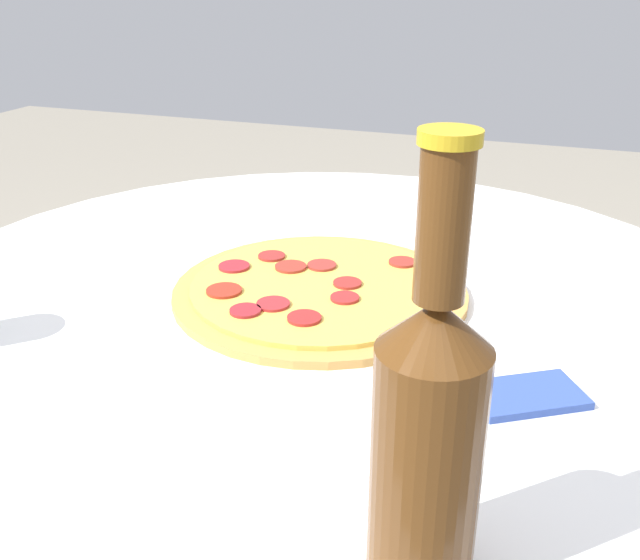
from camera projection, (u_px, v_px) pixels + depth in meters
name	position (u px, v px, depth m)	size (l,w,h in m)	color
table	(320.00, 403.00, 0.98)	(1.10, 1.10, 0.69)	white
pizza	(319.00, 289.00, 0.89)	(0.37, 0.37, 0.02)	#C68E47
beer_bottle	(428.00, 431.00, 0.44)	(0.07, 0.07, 0.30)	#563314
napkin	(527.00, 395.00, 0.68)	(0.12, 0.11, 0.01)	#334C99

